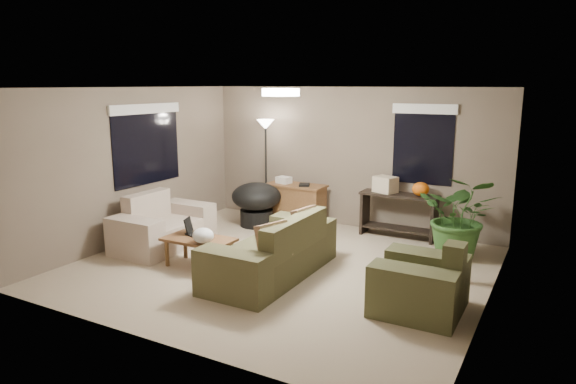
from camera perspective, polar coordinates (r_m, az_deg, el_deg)
The scene contains 20 objects.
room_shell at distance 7.04m, azimuth -0.78°, elevation 1.30°, with size 5.50×5.50×5.50m.
main_sofa at distance 6.96m, azimuth -1.52°, elevation -6.98°, with size 0.95×2.20×0.85m.
throw_pillows at distance 6.73m, azimuth 0.34°, elevation -4.46°, with size 0.36×1.39×0.47m.
loveseat at distance 8.42m, azimuth -13.81°, elevation -3.95°, with size 0.90×1.60×0.85m.
armchair at distance 6.13m, azimuth 14.56°, elevation -10.04°, with size 0.95×1.00×0.85m.
coffee_table at distance 7.38m, azimuth -9.88°, elevation -5.54°, with size 1.00×0.55×0.42m.
laptop at distance 7.52m, azimuth -10.44°, elevation -4.26°, with size 0.42×0.33×0.24m.
plastic_bag at distance 7.10m, azimuth -9.41°, elevation -4.81°, with size 0.30×0.27×0.21m, color white.
desk at distance 9.44m, azimuth 0.86°, elevation -1.36°, with size 1.10×0.50×0.75m.
desk_papers at distance 9.42m, azimuth 0.00°, elevation 1.24°, with size 0.72×0.31×0.12m.
console_table at distance 8.84m, azimuth 12.19°, elevation -2.17°, with size 1.30×0.40×0.75m.
pumpkin at distance 8.66m, azimuth 14.53°, elevation 0.32°, with size 0.28×0.28×0.23m, color orange.
cardboard_box at distance 8.81m, azimuth 10.76°, elevation 0.83°, with size 0.36×0.27×0.27m, color beige.
papasan_chair at distance 9.35m, azimuth -3.52°, elevation -0.98°, with size 0.99×0.99×0.80m.
floor_lamp at distance 9.52m, azimuth -2.50°, elevation 6.18°, with size 0.32×0.32×1.91m.
ceiling_fixture at distance 6.92m, azimuth -0.81°, elevation 11.02°, with size 0.50×0.50×0.10m, color white.
houseplant at distance 8.02m, azimuth 18.59°, elevation -3.56°, with size 1.14×1.27×0.99m, color #2D5923.
cat_scratching_post at distance 7.10m, azimuth 18.08°, elevation -7.87°, with size 0.32×0.32×0.50m.
window_left at distance 8.85m, azimuth -15.45°, elevation 6.54°, with size 0.05×1.56×1.33m.
window_back at distance 8.79m, azimuth 14.83°, elevation 6.56°, with size 1.06×0.05×1.33m.
Camera 1 is at (3.42, -6.02, 2.55)m, focal length 32.00 mm.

